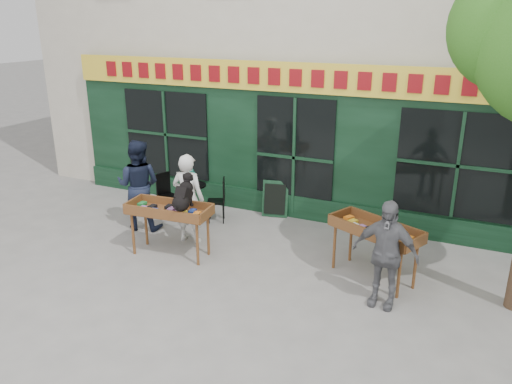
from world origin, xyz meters
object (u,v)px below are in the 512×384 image
woman (188,199)px  man_left (139,185)px  bistro_table (192,194)px  book_cart_center (169,213)px  man_right (385,254)px  dog (183,191)px  book_cart_right (375,233)px

woman → man_left: bearing=-11.1°
woman → bistro_table: bearing=-66.3°
book_cart_center → man_left: (-1.26, 0.79, 0.11)m
woman → man_right: 3.92m
man_left → woman: bearing=158.2°
woman → man_right: (3.85, -0.76, -0.04)m
dog → man_right: size_ratio=0.36×
bistro_table → man_left: (-0.70, -0.90, 0.39)m
book_cart_center → bistro_table: bearing=103.7°
book_cart_center → book_cart_right: 3.60m
woman → dog: bearing=111.9°
bistro_table → dog: bearing=-62.4°
man_right → bistro_table: 4.77m
book_cart_center → book_cart_right: (3.55, 0.64, 0.00)m
man_left → bistro_table: bearing=-143.3°
man_right → woman: bearing=173.9°
man_left → book_cart_right: bearing=162.9°
woman → bistro_table: (-0.56, 1.04, -0.33)m
book_cart_center → man_right: size_ratio=0.92×
woman → man_left: size_ratio=0.94×
woman → man_right: size_ratio=1.04×
book_cart_right → bistro_table: book_cart_right is taller
man_right → man_left: size_ratio=0.90×
woman → book_cart_right: size_ratio=1.08×
man_right → book_cart_center: bearing=-176.6°
dog → bistro_table: (-0.91, 1.74, -0.75)m
book_cart_right → bistro_table: 4.25m
book_cart_right → bistro_table: (-4.11, 1.05, -0.28)m
dog → man_right: bearing=-5.5°
woman → book_cart_right: (3.55, -0.01, -0.05)m
bistro_table → book_cart_right: bearing=-14.3°
dog → woman: size_ratio=0.34×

